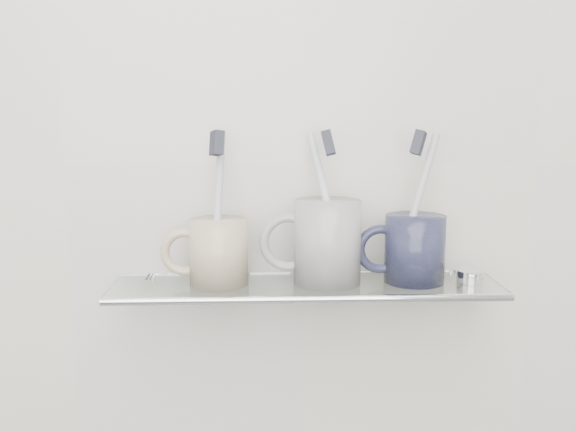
{
  "coord_description": "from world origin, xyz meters",
  "views": [
    {
      "loc": [
        -0.05,
        0.24,
        1.33
      ],
      "look_at": [
        -0.02,
        1.04,
        1.19
      ],
      "focal_mm": 40.0,
      "sensor_mm": 36.0,
      "label": 1
    }
  ],
  "objects_px": {
    "mug_left": "(219,252)",
    "mug_center": "(327,242)",
    "shelf_glass": "(306,287)",
    "mug_right": "(415,249)"
  },
  "relations": [
    {
      "from": "mug_left",
      "to": "mug_center",
      "type": "xyz_separation_m",
      "value": [
        0.14,
        0.0,
        0.01
      ]
    },
    {
      "from": "shelf_glass",
      "to": "mug_left",
      "type": "relative_size",
      "value": 5.93
    },
    {
      "from": "shelf_glass",
      "to": "mug_left",
      "type": "height_order",
      "value": "mug_left"
    },
    {
      "from": "mug_left",
      "to": "mug_right",
      "type": "bearing_deg",
      "value": -21.29
    },
    {
      "from": "shelf_glass",
      "to": "mug_right",
      "type": "bearing_deg",
      "value": 2.03
    },
    {
      "from": "mug_right",
      "to": "mug_center",
      "type": "bearing_deg",
      "value": 156.97
    },
    {
      "from": "mug_left",
      "to": "mug_center",
      "type": "height_order",
      "value": "mug_center"
    },
    {
      "from": "mug_center",
      "to": "mug_right",
      "type": "height_order",
      "value": "mug_center"
    },
    {
      "from": "mug_center",
      "to": "mug_right",
      "type": "bearing_deg",
      "value": 15.15
    },
    {
      "from": "mug_center",
      "to": "mug_left",
      "type": "bearing_deg",
      "value": -164.85
    }
  ]
}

